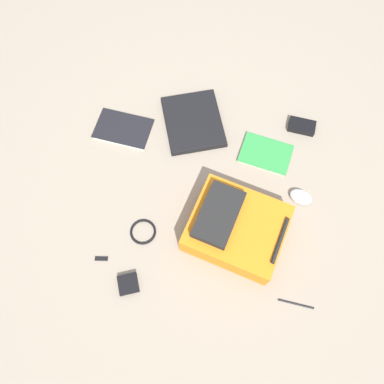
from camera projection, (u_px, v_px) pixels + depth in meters
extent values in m
plane|color=gray|center=(201.00, 189.00, 1.74)|extent=(3.33, 3.33, 0.00)
cube|color=orange|center=(237.00, 229.00, 1.60)|extent=(0.43, 0.47, 0.12)
cube|color=black|center=(219.00, 214.00, 1.53)|extent=(0.28, 0.21, 0.04)
cylinder|color=black|center=(280.00, 240.00, 1.51)|extent=(0.19, 0.07, 0.02)
cube|color=black|center=(193.00, 122.00, 1.86)|extent=(0.39, 0.35, 0.02)
cube|color=black|center=(193.00, 120.00, 1.84)|extent=(0.38, 0.35, 0.01)
cube|color=silver|center=(266.00, 154.00, 1.80)|extent=(0.21, 0.26, 0.01)
cube|color=#2D8C3F|center=(266.00, 153.00, 1.79)|extent=(0.22, 0.27, 0.00)
cube|color=silver|center=(124.00, 129.00, 1.85)|extent=(0.20, 0.28, 0.02)
cube|color=black|center=(123.00, 128.00, 1.84)|extent=(0.21, 0.29, 0.00)
ellipsoid|color=silver|center=(301.00, 197.00, 1.70)|extent=(0.10, 0.12, 0.04)
torus|color=black|center=(143.00, 232.00, 1.65)|extent=(0.11, 0.11, 0.01)
cube|color=black|center=(302.00, 126.00, 1.84)|extent=(0.09, 0.14, 0.03)
cylinder|color=black|center=(296.00, 304.00, 1.54)|extent=(0.03, 0.15, 0.01)
cube|color=black|center=(128.00, 284.00, 1.56)|extent=(0.10, 0.10, 0.02)
cube|color=black|center=(101.00, 259.00, 1.61)|extent=(0.02, 0.06, 0.01)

